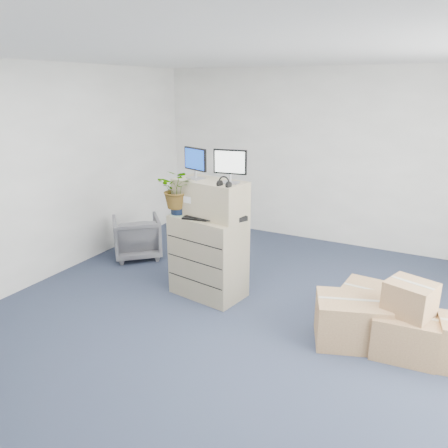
{
  "coord_description": "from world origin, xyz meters",
  "views": [
    {
      "loc": [
        1.66,
        -3.46,
        2.5
      ],
      "look_at": [
        -0.35,
        0.4,
        1.12
      ],
      "focal_mm": 35.0,
      "sensor_mm": 36.0,
      "label": 1
    }
  ],
  "objects_px": {
    "monitor_left": "(195,161)",
    "water_bottle": "(217,209)",
    "office_chair": "(137,235)",
    "filing_cabinet_lower": "(208,256)",
    "monitor_right": "(230,164)",
    "potted_plant": "(177,194)",
    "keyboard": "(200,218)"
  },
  "relations": [
    {
      "from": "filing_cabinet_lower",
      "to": "potted_plant",
      "type": "distance_m",
      "value": 0.85
    },
    {
      "from": "monitor_left",
      "to": "potted_plant",
      "type": "height_order",
      "value": "monitor_left"
    },
    {
      "from": "office_chair",
      "to": "filing_cabinet_lower",
      "type": "bearing_deg",
      "value": 116.29
    },
    {
      "from": "water_bottle",
      "to": "office_chair",
      "type": "distance_m",
      "value": 1.98
    },
    {
      "from": "filing_cabinet_lower",
      "to": "monitor_right",
      "type": "distance_m",
      "value": 1.19
    },
    {
      "from": "filing_cabinet_lower",
      "to": "keyboard",
      "type": "relative_size",
      "value": 2.48
    },
    {
      "from": "monitor_left",
      "to": "potted_plant",
      "type": "distance_m",
      "value": 0.44
    },
    {
      "from": "keyboard",
      "to": "office_chair",
      "type": "relative_size",
      "value": 0.59
    },
    {
      "from": "keyboard",
      "to": "potted_plant",
      "type": "distance_m",
      "value": 0.41
    },
    {
      "from": "water_bottle",
      "to": "office_chair",
      "type": "bearing_deg",
      "value": 160.77
    },
    {
      "from": "monitor_right",
      "to": "water_bottle",
      "type": "relative_size",
      "value": 1.69
    },
    {
      "from": "filing_cabinet_lower",
      "to": "water_bottle",
      "type": "xyz_separation_m",
      "value": [
        0.13,
        -0.0,
        0.62
      ]
    },
    {
      "from": "monitor_right",
      "to": "keyboard",
      "type": "height_order",
      "value": "monitor_right"
    },
    {
      "from": "office_chair",
      "to": "monitor_right",
      "type": "bearing_deg",
      "value": 119.76
    },
    {
      "from": "potted_plant",
      "to": "office_chair",
      "type": "xyz_separation_m",
      "value": [
        -1.23,
        0.69,
        -0.93
      ]
    },
    {
      "from": "monitor_left",
      "to": "office_chair",
      "type": "bearing_deg",
      "value": 178.42
    },
    {
      "from": "monitor_left",
      "to": "monitor_right",
      "type": "height_order",
      "value": "monitor_right"
    },
    {
      "from": "potted_plant",
      "to": "office_chair",
      "type": "relative_size",
      "value": 0.77
    },
    {
      "from": "monitor_left",
      "to": "potted_plant",
      "type": "relative_size",
      "value": 0.7
    },
    {
      "from": "water_bottle",
      "to": "office_chair",
      "type": "relative_size",
      "value": 0.33
    },
    {
      "from": "potted_plant",
      "to": "keyboard",
      "type": "bearing_deg",
      "value": -4.18
    },
    {
      "from": "filing_cabinet_lower",
      "to": "water_bottle",
      "type": "relative_size",
      "value": 4.41
    },
    {
      "from": "office_chair",
      "to": "monitor_left",
      "type": "bearing_deg",
      "value": 115.61
    },
    {
      "from": "keyboard",
      "to": "monitor_right",
      "type": "bearing_deg",
      "value": 14.42
    },
    {
      "from": "monitor_left",
      "to": "water_bottle",
      "type": "relative_size",
      "value": 1.61
    },
    {
      "from": "monitor_left",
      "to": "potted_plant",
      "type": "bearing_deg",
      "value": -118.65
    },
    {
      "from": "monitor_left",
      "to": "filing_cabinet_lower",
      "type": "bearing_deg",
      "value": 4.2
    },
    {
      "from": "monitor_left",
      "to": "office_chair",
      "type": "relative_size",
      "value": 0.54
    },
    {
      "from": "monitor_left",
      "to": "monitor_right",
      "type": "xyz_separation_m",
      "value": [
        0.48,
        -0.03,
        0.01
      ]
    },
    {
      "from": "filing_cabinet_lower",
      "to": "keyboard",
      "type": "height_order",
      "value": "keyboard"
    },
    {
      "from": "filing_cabinet_lower",
      "to": "monitor_right",
      "type": "bearing_deg",
      "value": 13.68
    },
    {
      "from": "monitor_right",
      "to": "office_chair",
      "type": "bearing_deg",
      "value": 154.69
    }
  ]
}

